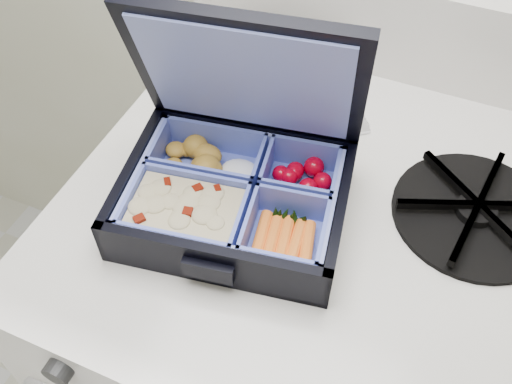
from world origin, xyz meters
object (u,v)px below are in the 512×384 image
at_px(stove, 303,352).
at_px(bento_box, 235,198).
at_px(fork, 285,141).
at_px(burner_grate, 477,208).

relative_size(stove, bento_box, 3.60).
height_order(stove, bento_box, bento_box).
xyz_separation_m(stove, fork, (-0.07, 0.06, 0.43)).
height_order(bento_box, burner_grate, bento_box).
relative_size(bento_box, burner_grate, 1.31).
distance_m(bento_box, burner_grate, 0.26).
distance_m(burner_grate, fork, 0.24).
height_order(bento_box, fork, bento_box).
bearing_deg(fork, burner_grate, 46.63).
relative_size(stove, burner_grate, 4.73).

